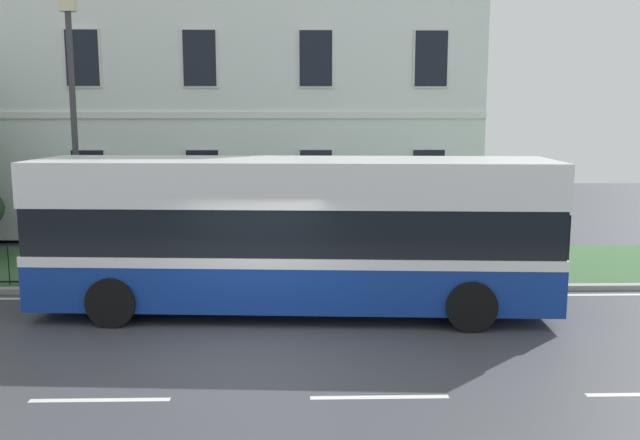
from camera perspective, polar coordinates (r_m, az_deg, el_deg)
name	(u,v)px	position (r m, az deg, el deg)	size (l,w,h in m)	color
ground_plane	(254,339)	(12.62, -5.57, -9.88)	(60.00, 56.00, 0.18)	#3F4147
georgian_townhouse	(218,29)	(26.34, -8.49, 15.52)	(17.85, 9.95, 13.90)	white
iron_verge_railing	(169,263)	(16.14, -12.50, -3.52)	(18.39, 0.04, 0.97)	black
single_decker_bus	(294,233)	(13.81, -2.15, -1.05)	(10.49, 3.06, 3.13)	navy
street_lamp_post	(74,120)	(16.94, -19.90, 7.88)	(0.36, 0.24, 6.55)	#333338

